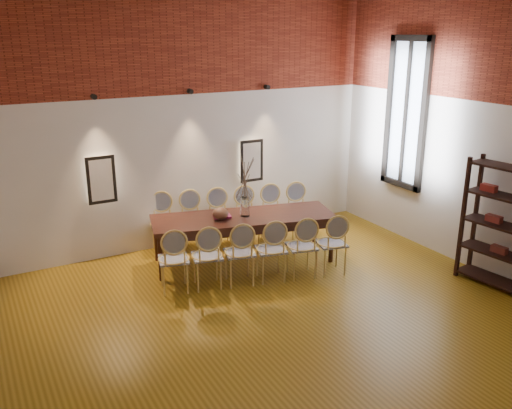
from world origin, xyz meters
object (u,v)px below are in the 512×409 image
chair_near_a (174,259)px  book (222,216)px  bowl (221,213)px  chair_far_a (164,224)px  chair_near_b (207,256)px  chair_far_e (273,215)px  chair_far_b (192,222)px  chair_far_f (299,212)px  chair_near_f (331,243)px  shelving_rack (500,225)px  vase (245,207)px  chair_near_e (302,246)px  chair_far_d (247,217)px  chair_far_c (220,219)px  chair_near_d (271,249)px  chair_near_c (239,252)px  dining_table (244,239)px

chair_near_a → book: bearing=42.2°
bowl → chair_far_a: bearing=121.4°
chair_near_b → chair_far_e: same height
bowl → chair_near_b: bearing=-130.3°
chair_far_b → chair_far_f: bearing=-180.0°
chair_near_f → shelving_rack: 2.33m
chair_near_a → vase: vase is taller
chair_far_b → vase: (0.52, -0.88, 0.43)m
chair_far_b → bowl: bearing=113.1°
chair_far_f → book: (-1.61, -0.31, 0.30)m
chair_near_e → vase: vase is taller
chair_far_e → vase: 1.08m
chair_far_b → chair_far_e: bearing=-180.0°
chair_far_b → vase: size_ratio=3.13×
book → chair_far_d: bearing=37.0°
chair_near_e → chair_far_c: bearing=122.6°
vase → chair_near_b: bearing=-149.0°
chair_far_d → chair_far_f: bearing=-180.0°
chair_near_d → chair_far_d: same height
chair_near_c → bowl: bearing=101.1°
chair_far_b → chair_far_c: size_ratio=1.00×
chair_far_a → chair_far_f: same height
chair_near_b → chair_near_c: bearing=-0.0°
shelving_rack → chair_far_c: bearing=123.6°
chair_near_e → chair_near_d: bearing=-180.0°
chair_far_c → shelving_rack: (2.78, -3.20, 0.43)m
chair_near_c → book: 0.82m
chair_far_d → chair_far_e: (0.45, -0.11, 0.00)m
chair_far_d → book: (-0.71, -0.54, 0.30)m
chair_near_b → chair_far_f: 2.36m
bowl → chair_far_b: bearing=98.8°
chair_near_a → book: chair_near_a is taller
dining_table → chair_near_a: (-1.31, -0.42, 0.09)m
chair_near_b → chair_far_b: (0.36, 1.41, 0.00)m
chair_near_c → chair_near_d: bearing=-0.0°
chair_far_f → chair_near_b: bearing=38.1°
chair_near_c → book: size_ratio=3.62×
chair_near_b → shelving_rack: 4.08m
chair_near_a → chair_far_d: same height
dining_table → chair_far_c: size_ratio=2.97×
book → chair_far_b: bearing=103.8°
chair_near_b → chair_far_a: 1.53m
chair_near_f → chair_far_b: same height
chair_near_d → vase: bearing=105.9°
chair_near_b → chair_far_a: bearing=107.7°
chair_near_d → chair_far_d: (0.36, 1.41, 0.00)m
dining_table → shelving_rack: size_ratio=1.55×
chair_near_a → chair_near_b: same height
chair_near_e → shelving_rack: 2.76m
vase → chair_far_e: bearing=33.0°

